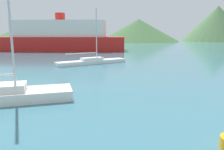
# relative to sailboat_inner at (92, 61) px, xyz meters

# --- Properties ---
(sailboat_inner) EXTENTS (8.12, 6.17, 6.58)m
(sailboat_inner) POSITION_rel_sailboat_inner_xyz_m (0.00, 0.00, 0.00)
(sailboat_inner) COLOR white
(sailboat_inner) RESTS_ON ground_plane
(sailboat_middle) EXTENTS (7.27, 4.05, 8.40)m
(sailboat_middle) POSITION_rel_sailboat_inner_xyz_m (-2.72, -14.88, 0.07)
(sailboat_middle) COLOR white
(sailboat_middle) RESTS_ON ground_plane
(ferry_distant) EXTENTS (27.26, 8.39, 7.89)m
(ferry_distant) POSITION_rel_sailboat_inner_xyz_m (-9.47, 21.21, 2.44)
(ferry_distant) COLOR red
(ferry_distant) RESTS_ON ground_plane
(hill_west) EXTENTS (36.36, 36.36, 6.89)m
(hill_west) POSITION_rel_sailboat_inner_xyz_m (-45.39, 82.65, 3.12)
(hill_west) COLOR #3D6038
(hill_west) RESTS_ON ground_plane
(hill_central) EXTENTS (27.62, 27.62, 9.44)m
(hill_central) POSITION_rel_sailboat_inner_xyz_m (-21.20, 75.90, 4.40)
(hill_central) COLOR #38563D
(hill_central) RESTS_ON ground_plane
(hill_east) EXTENTS (36.44, 36.44, 9.98)m
(hill_east) POSITION_rel_sailboat_inner_xyz_m (11.40, 74.97, 4.66)
(hill_east) COLOR #3D6038
(hill_east) RESTS_ON ground_plane
(hill_far_east) EXTENTS (31.60, 31.60, 16.14)m
(hill_far_east) POSITION_rel_sailboat_inner_xyz_m (48.04, 79.87, 7.74)
(hill_far_east) COLOR #476B42
(hill_far_east) RESTS_ON ground_plane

